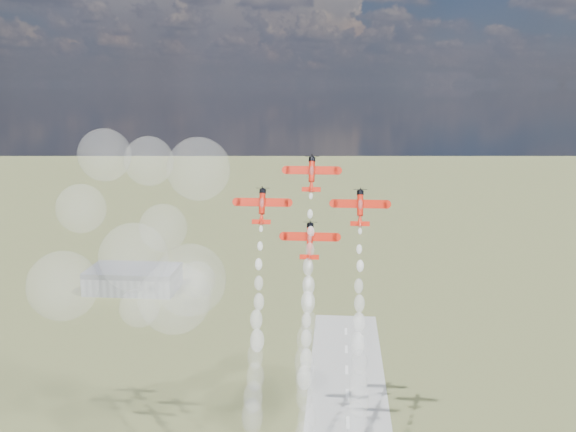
# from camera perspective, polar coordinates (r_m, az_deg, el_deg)

# --- Properties ---
(hangar) EXTENTS (50.00, 28.00, 13.00)m
(hangar) POSITION_cam_1_polar(r_m,az_deg,el_deg) (358.44, -14.26, -5.74)
(hangar) COLOR gray
(hangar) RESTS_ON ground
(plane_lead) EXTENTS (13.79, 6.72, 9.23)m
(plane_lead) POSITION_cam_1_polar(r_m,az_deg,el_deg) (161.95, 2.23, 4.02)
(plane_lead) COLOR red
(plane_lead) RESTS_ON ground
(plane_left) EXTENTS (13.79, 6.72, 9.23)m
(plane_left) POSITION_cam_1_polar(r_m,az_deg,el_deg) (160.71, -2.44, 1.00)
(plane_left) COLOR red
(plane_left) RESTS_ON ground
(plane_right) EXTENTS (13.79, 6.72, 9.23)m
(plane_right) POSITION_cam_1_polar(r_m,az_deg,el_deg) (159.54, 6.76, 0.84)
(plane_right) COLOR red
(plane_right) RESTS_ON ground
(plane_slot) EXTENTS (13.79, 6.72, 9.23)m
(plane_slot) POSITION_cam_1_polar(r_m,az_deg,el_deg) (157.74, 2.05, -2.26)
(plane_slot) COLOR red
(plane_slot) RESTS_ON ground
(smoke_trail_lead) EXTENTS (5.51, 22.76, 45.32)m
(smoke_trail_lead) POSITION_cam_1_polar(r_m,az_deg,el_deg) (155.13, 1.73, -11.42)
(smoke_trail_lead) COLOR white
(smoke_trail_lead) RESTS_ON plane_lead
(smoke_trail_left) EXTENTS (5.21, 22.55, 45.77)m
(smoke_trail_left) POSITION_cam_1_polar(r_m,az_deg,el_deg) (156.57, -3.15, -14.63)
(smoke_trail_left) COLOR white
(smoke_trail_left) RESTS_ON plane_left
(smoke_trail_right) EXTENTS (5.83, 22.94, 45.17)m
(smoke_trail_right) POSITION_cam_1_polar(r_m,az_deg,el_deg) (155.09, 6.56, -14.94)
(smoke_trail_right) COLOR white
(smoke_trail_right) RESTS_ON plane_right
(smoke_trail_slot) EXTENTS (5.24, 22.27, 45.50)m
(smoke_trail_slot) POSITION_cam_1_polar(r_m,az_deg,el_deg) (156.03, 1.62, -18.13)
(smoke_trail_slot) COLOR white
(smoke_trail_slot) RESTS_ON plane_slot
(drifted_smoke_cloud) EXTENTS (63.55, 32.84, 57.58)m
(drifted_smoke_cloud) POSITION_cam_1_polar(r_m,az_deg,el_deg) (182.53, -13.45, -3.19)
(drifted_smoke_cloud) COLOR white
(drifted_smoke_cloud) RESTS_ON ground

